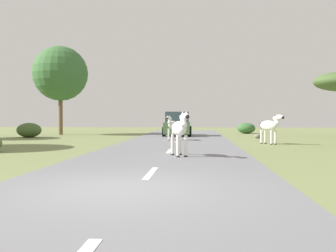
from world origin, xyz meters
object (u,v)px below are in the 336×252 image
(zebra_3, at_px, (172,125))
(bush_2, at_px, (29,130))
(zebra_1, at_px, (270,126))
(tree_0, at_px, (60,74))
(zebra_0, at_px, (180,129))
(car_0, at_px, (178,125))
(bush_4, at_px, (246,128))
(rock_1, at_px, (257,136))

(zebra_3, height_order, bush_2, zebra_3)
(zebra_1, height_order, tree_0, tree_0)
(zebra_0, distance_m, zebra_3, 9.12)
(zebra_0, height_order, zebra_1, zebra_0)
(car_0, bearing_deg, bush_2, -167.54)
(zebra_3, height_order, bush_4, zebra_3)
(zebra_1, distance_m, tree_0, 17.82)
(zebra_0, height_order, bush_2, zebra_0)
(bush_2, relative_size, bush_4, 1.11)
(zebra_0, distance_m, zebra_1, 8.11)
(bush_4, bearing_deg, bush_2, -154.61)
(zebra_3, xyz_separation_m, bush_2, (-10.13, 3.16, -0.42))
(zebra_3, bearing_deg, bush_4, -99.49)
(bush_4, bearing_deg, car_0, -137.60)
(zebra_1, distance_m, car_0, 9.31)
(car_0, xyz_separation_m, bush_4, (5.61, 5.13, -0.39))
(tree_0, bearing_deg, car_0, -10.31)
(car_0, relative_size, bush_2, 2.59)
(tree_0, xyz_separation_m, rock_1, (14.80, -4.05, -4.71))
(car_0, distance_m, bush_2, 10.42)
(zebra_0, xyz_separation_m, bush_2, (-11.00, 12.24, -0.48))
(zebra_1, xyz_separation_m, rock_1, (0.21, 5.39, -0.81))
(zebra_0, height_order, rock_1, zebra_0)
(car_0, height_order, bush_2, car_0)
(rock_1, bearing_deg, bush_2, -179.96)
(zebra_3, bearing_deg, bush_2, 1.11)
(zebra_3, xyz_separation_m, tree_0, (-9.39, 7.22, 3.93))
(bush_2, xyz_separation_m, rock_1, (15.54, 0.01, -0.36))
(car_0, distance_m, tree_0, 10.37)
(car_0, relative_size, rock_1, 10.79)
(tree_0, bearing_deg, zebra_1, -32.92)
(zebra_0, height_order, tree_0, tree_0)
(zebra_0, height_order, bush_4, zebra_0)
(zebra_1, relative_size, tree_0, 0.23)
(bush_4, bearing_deg, zebra_3, -117.91)
(zebra_0, xyz_separation_m, zebra_1, (4.34, 6.85, -0.04))
(bush_4, distance_m, rock_1, 7.48)
(zebra_0, xyz_separation_m, bush_4, (4.76, 19.72, -0.53))
(zebra_0, bearing_deg, bush_4, -122.53)
(tree_0, bearing_deg, bush_2, -100.32)
(zebra_1, bearing_deg, bush_2, -53.69)
(zebra_0, xyz_separation_m, rock_1, (4.54, 12.25, -0.85))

